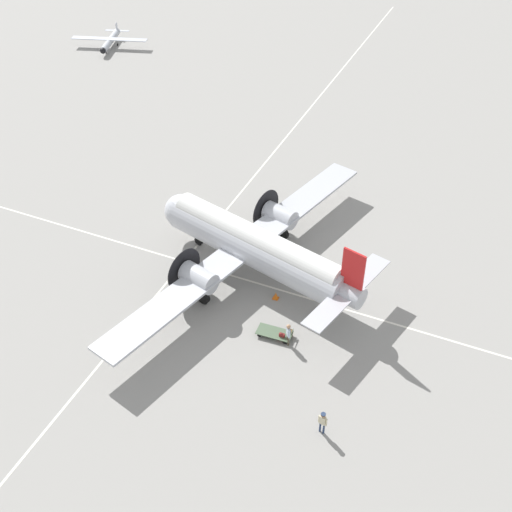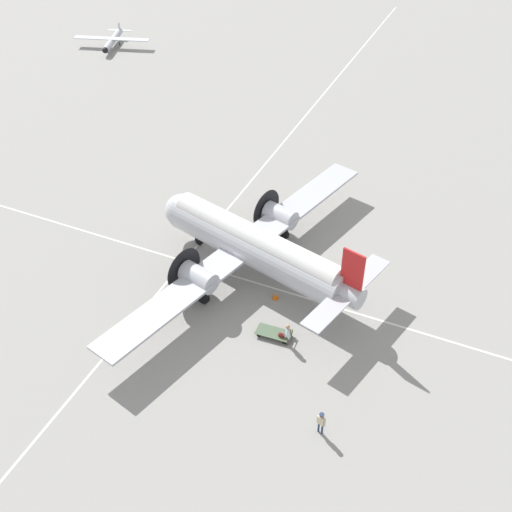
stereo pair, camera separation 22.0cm
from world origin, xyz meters
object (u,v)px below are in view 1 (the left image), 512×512
Objects in this scene: light_aircraft_distant at (110,41)px; suitcase_near_door at (282,337)px; suitcase_upright_spare at (290,333)px; traffic_cone at (276,296)px; passenger_boarding at (288,332)px; airliner_main at (251,244)px; crew_foreground at (323,421)px; baggage_cart at (275,333)px.

suitcase_near_door is at bearing 27.88° from light_aircraft_distant.
traffic_cone is at bearing 126.90° from suitcase_upright_spare.
passenger_boarding is 2.86× the size of suitcase_near_door.
suitcase_near_door is 52.52m from light_aircraft_distant.
light_aircraft_distant is 48.81m from traffic_cone.
passenger_boarding is 4.36m from traffic_cone.
light_aircraft_distant is at bearing 137.08° from traffic_cone.
airliner_main is 14.28m from crew_foreground.
traffic_cone is (-2.16, 2.88, -0.02)m from suitcase_upright_spare.
baggage_cart is at bearing -154.65° from suitcase_upright_spare.
airliner_main is 43.39× the size of suitcase_near_door.
light_aircraft_distant reaches higher than suitcase_near_door.
passenger_boarding is at bearing -57.08° from traffic_cone.
suitcase_near_door is (4.53, -5.25, -2.30)m from airliner_main.
airliner_main is 4.00m from traffic_cone.
passenger_boarding reaches higher than crew_foreground.
suitcase_near_door is 0.58m from baggage_cart.
airliner_main is 15.19× the size of passenger_boarding.
airliner_main reaches higher than passenger_boarding.
crew_foreground is 0.96× the size of passenger_boarding.
light_aircraft_distant is (-37.91, 36.12, 0.51)m from suitcase_upright_spare.
baggage_cart is (-5.22, 5.70, -0.76)m from crew_foreground.
suitcase_upright_spare reaches higher than baggage_cart.
suitcase_near_door reaches higher than baggage_cart.
crew_foreground is at bearing -177.06° from passenger_boarding.
light_aircraft_distant is (-38.07, 36.83, -0.27)m from passenger_boarding.
suitcase_near_door is 0.07× the size of light_aircraft_distant.
light_aircraft_distant is at bearing 11.14° from passenger_boarding.
crew_foreground is at bearing 27.18° from light_aircraft_distant.
passenger_boarding is 1.07m from suitcase_upright_spare.
crew_foreground is at bearing -54.11° from traffic_cone.
crew_foreground is 2.84× the size of suitcase_upright_spare.
passenger_boarding is at bearing 147.49° from airliner_main.
crew_foreground reaches higher than baggage_cart.
crew_foreground is 0.70× the size of baggage_cart.
airliner_main is at bearing 130.79° from suitcase_near_door.
passenger_boarding is (5.01, -5.42, -1.53)m from airliner_main.
airliner_main is 11.14× the size of baggage_cart.
airliner_main is 15.84× the size of crew_foreground.
passenger_boarding is 0.19× the size of light_aircraft_distant.
baggage_cart is at bearing 166.16° from suitcase_near_door.
airliner_main is at bearing 141.57° from crew_foreground.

